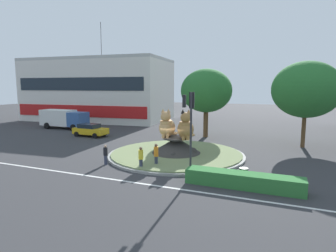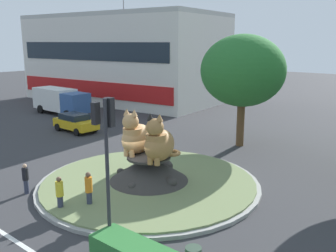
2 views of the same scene
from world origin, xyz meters
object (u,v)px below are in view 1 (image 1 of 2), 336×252
Objects in this scene: second_tree_near_tower at (206,91)px; pedestrian_yellow_shirt at (141,158)px; cat_statue_calico at (167,126)px; pedestrian_orange_shirt at (156,155)px; pedestrian_black_shirt at (106,154)px; sedan_on_far_lane at (90,130)px; traffic_light_mast at (190,116)px; broadleaf_tree_behind_island at (306,90)px; cat_statue_tabby at (186,128)px; shophouse_block at (99,90)px; litter_bin at (244,175)px; delivery_box_truck at (64,118)px.

second_tree_near_tower is 15.88m from pedestrian_yellow_shirt.
cat_statue_calico is 1.47× the size of pedestrian_orange_shirt.
pedestrian_black_shirt is (-4.04, -14.98, -4.73)m from second_tree_near_tower.
sedan_on_far_lane is at bearing -65.91° from pedestrian_black_shirt.
second_tree_near_tower is 5.16× the size of pedestrian_black_shirt.
pedestrian_black_shirt is at bearing -47.51° from pedestrian_orange_shirt.
broadleaf_tree_behind_island is at bearing -36.75° from traffic_light_mast.
second_tree_near_tower is at bearing 166.12° from cat_statue_tabby.
shophouse_block is 32.27m from pedestrian_black_shirt.
pedestrian_orange_shirt is at bearing 0.48° from cat_statue_calico.
broadleaf_tree_behind_island reaches higher than cat_statue_tabby.
broadleaf_tree_behind_island reaches higher than pedestrian_black_shirt.
shophouse_block is 34.37m from pedestrian_yellow_shirt.
litter_bin is at bearing -45.97° from shophouse_block.
cat_statue_tabby is 7.48m from litter_bin.
sedan_on_far_lane is (-16.27, 10.64, -3.34)m from traffic_light_mast.
delivery_box_truck reaches higher than sedan_on_far_lane.
litter_bin is (19.68, -9.97, -0.36)m from sedan_on_far_lane.
pedestrian_black_shirt is 1.76× the size of litter_bin.
delivery_box_truck is (-21.82, 9.21, -1.05)m from cat_statue_tabby.
sedan_on_far_lane is (-13.11, 9.08, -0.15)m from pedestrian_orange_shirt.
delivery_box_truck is (-7.64, 3.84, 0.71)m from sedan_on_far_lane.
broadleaf_tree_behind_island is 14.60m from litter_bin.
sedan_on_far_lane is at bearing -76.85° from pedestrian_yellow_shirt.
second_tree_near_tower reaches higher than cat_statue_calico.
cat_statue_calico reaches higher than delivery_box_truck.
pedestrian_black_shirt is at bearing -40.56° from pedestrian_yellow_shirt.
cat_statue_tabby reaches higher than pedestrian_yellow_shirt.
shophouse_block is at bearing 123.64° from sedan_on_far_lane.
pedestrian_orange_shirt is at bearing -131.53° from broadleaf_tree_behind_island.
sedan_on_far_lane is (-13.21, -5.00, -4.75)m from second_tree_near_tower.
second_tree_near_tower is 4.77× the size of pedestrian_yellow_shirt.
sedan_on_far_lane is (-9.17, 9.98, -0.03)m from pedestrian_black_shirt.
second_tree_near_tower reaches higher than cat_statue_tabby.
shophouse_block is 12.65m from delivery_box_truck.
broadleaf_tree_behind_island reaches higher than second_tree_near_tower.
second_tree_near_tower reaches higher than pedestrian_orange_shirt.
cat_statue_calico reaches higher than pedestrian_orange_shirt.
pedestrian_black_shirt is 3.20m from pedestrian_yellow_shirt.
cat_statue_calico is 21.95m from delivery_box_truck.
traffic_light_mast is (2.08, -5.27, 1.58)m from cat_statue_tabby.
cat_statue_tabby is at bearing -19.36° from sedan_on_far_lane.
second_tree_near_tower is (-3.05, 15.64, 1.41)m from traffic_light_mast.
second_tree_near_tower is 1.93× the size of sedan_on_far_lane.
sedan_on_far_lane is (-23.80, -2.99, -4.96)m from broadleaf_tree_behind_island.
traffic_light_mast is at bearing 135.33° from pedestrian_yellow_shirt.
sedan_on_far_lane is 4.71× the size of litter_bin.
litter_bin is (29.57, -25.61, -5.03)m from shophouse_block.
shophouse_block is 39.44m from litter_bin.
pedestrian_yellow_shirt is (3.20, -0.17, 0.07)m from pedestrian_black_shirt.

